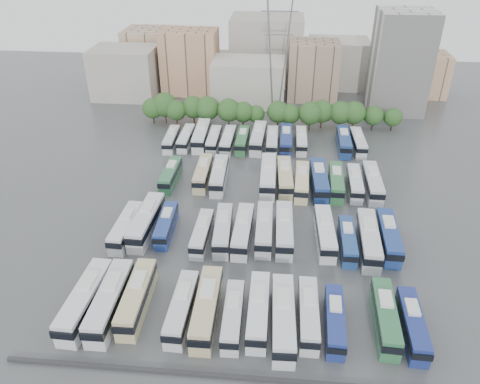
# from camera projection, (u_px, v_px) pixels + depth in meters

# --- Properties ---
(ground) EXTENTS (220.00, 220.00, 0.00)m
(ground) POSITION_uv_depth(u_px,v_px,m) (256.00, 220.00, 82.56)
(ground) COLOR #424447
(ground) RESTS_ON ground
(parapet) EXTENTS (56.00, 0.50, 0.50)m
(parapet) POSITION_uv_depth(u_px,v_px,m) (238.00, 377.00, 54.20)
(parapet) COLOR #2D2D30
(parapet) RESTS_ON ground
(tree_line) EXTENTS (65.03, 7.55, 7.89)m
(tree_line) POSITION_uv_depth(u_px,v_px,m) (260.00, 111.00, 116.56)
(tree_line) COLOR black
(tree_line) RESTS_ON ground
(city_buildings) EXTENTS (102.00, 35.00, 20.00)m
(city_buildings) POSITION_uv_depth(u_px,v_px,m) (247.00, 63.00, 140.61)
(city_buildings) COLOR #9E998E
(city_buildings) RESTS_ON ground
(apartment_tower) EXTENTS (14.00, 14.00, 26.00)m
(apartment_tower) POSITION_uv_depth(u_px,v_px,m) (400.00, 62.00, 122.82)
(apartment_tower) COLOR silver
(apartment_tower) RESTS_ON ground
(electricity_pylon) EXTENTS (9.00, 6.91, 33.83)m
(electricity_pylon) POSITION_uv_depth(u_px,v_px,m) (278.00, 45.00, 115.63)
(electricity_pylon) COLOR slate
(electricity_pylon) RESTS_ON ground
(bus_r0_s0) EXTENTS (3.43, 13.66, 4.26)m
(bus_r0_s0) POSITION_uv_depth(u_px,v_px,m) (85.00, 300.00, 62.54)
(bus_r0_s0) COLOR silver
(bus_r0_s0) RESTS_ON ground
(bus_r0_s1) EXTENTS (3.12, 13.63, 4.27)m
(bus_r0_s1) POSITION_uv_depth(u_px,v_px,m) (110.00, 301.00, 62.38)
(bus_r0_s1) COLOR silver
(bus_r0_s1) RESTS_ON ground
(bus_r0_s2) EXTENTS (3.05, 12.85, 4.01)m
(bus_r0_s2) POSITION_uv_depth(u_px,v_px,m) (137.00, 297.00, 63.11)
(bus_r0_s2) COLOR #C7BE89
(bus_r0_s2) RESTS_ON ground
(bus_r0_s4) EXTENTS (2.79, 11.90, 3.72)m
(bus_r0_s4) POSITION_uv_depth(u_px,v_px,m) (182.00, 308.00, 61.63)
(bus_r0_s4) COLOR silver
(bus_r0_s4) RESTS_ON ground
(bus_r0_s5) EXTENTS (3.02, 13.17, 4.12)m
(bus_r0_s5) POSITION_uv_depth(u_px,v_px,m) (207.00, 307.00, 61.40)
(bus_r0_s5) COLOR #C8B589
(bus_r0_s5) RESTS_ON ground
(bus_r0_s6) EXTENTS (2.60, 10.97, 3.43)m
(bus_r0_s6) POSITION_uv_depth(u_px,v_px,m) (233.00, 316.00, 60.62)
(bus_r0_s6) COLOR silver
(bus_r0_s6) RESTS_ON ground
(bus_r0_s7) EXTENTS (2.70, 12.12, 3.80)m
(bus_r0_s7) POSITION_uv_depth(u_px,v_px,m) (258.00, 310.00, 61.19)
(bus_r0_s7) COLOR silver
(bus_r0_s7) RESTS_ON ground
(bus_r0_s8) EXTENTS (3.33, 13.39, 4.17)m
(bus_r0_s8) POSITION_uv_depth(u_px,v_px,m) (283.00, 318.00, 59.81)
(bus_r0_s8) COLOR silver
(bus_r0_s8) RESTS_ON ground
(bus_r0_s9) EXTENTS (2.51, 11.49, 3.60)m
(bus_r0_s9) POSITION_uv_depth(u_px,v_px,m) (308.00, 314.00, 60.79)
(bus_r0_s9) COLOR silver
(bus_r0_s9) RESTS_ON ground
(bus_r0_s10) EXTENTS (2.81, 10.94, 3.40)m
(bus_r0_s10) POSITION_uv_depth(u_px,v_px,m) (335.00, 320.00, 59.96)
(bus_r0_s10) COLOR navy
(bus_r0_s10) RESTS_ON ground
(bus_r0_s12) EXTENTS (3.07, 12.04, 3.75)m
(bus_r0_s12) POSITION_uv_depth(u_px,v_px,m) (385.00, 316.00, 60.26)
(bus_r0_s12) COLOR #2D6B41
(bus_r0_s12) RESTS_ON ground
(bus_r0_s13) EXTENTS (2.71, 11.25, 3.51)m
(bus_r0_s13) POSITION_uv_depth(u_px,v_px,m) (412.00, 324.00, 59.29)
(bus_r0_s13) COLOR navy
(bus_r0_s13) RESTS_ON ground
(bus_r1_s0) EXTENTS (2.84, 11.85, 3.70)m
(bus_r1_s0) POSITION_uv_depth(u_px,v_px,m) (126.00, 227.00, 77.60)
(bus_r1_s0) COLOR silver
(bus_r1_s0) RESTS_ON ground
(bus_r1_s1) EXTENTS (3.41, 13.65, 4.26)m
(bus_r1_s1) POSITION_uv_depth(u_px,v_px,m) (146.00, 221.00, 78.60)
(bus_r1_s1) COLOR silver
(bus_r1_s1) RESTS_ON ground
(bus_r1_s2) EXTENTS (2.69, 10.89, 3.39)m
(bus_r1_s2) POSITION_uv_depth(u_px,v_px,m) (166.00, 224.00, 78.43)
(bus_r1_s2) COLOR navy
(bus_r1_s2) RESTS_ON ground
(bus_r1_s4) EXTENTS (2.56, 10.85, 3.39)m
(bus_r1_s4) POSITION_uv_depth(u_px,v_px,m) (202.00, 233.00, 76.31)
(bus_r1_s4) COLOR silver
(bus_r1_s4) RESTS_ON ground
(bus_r1_s5) EXTENTS (3.20, 12.12, 3.77)m
(bus_r1_s5) POSITION_uv_depth(u_px,v_px,m) (223.00, 230.00, 76.83)
(bus_r1_s5) COLOR silver
(bus_r1_s5) RESTS_ON ground
(bus_r1_s6) EXTENTS (2.96, 12.40, 3.87)m
(bus_r1_s6) POSITION_uv_depth(u_px,v_px,m) (243.00, 230.00, 76.55)
(bus_r1_s6) COLOR silver
(bus_r1_s6) RESTS_ON ground
(bus_r1_s7) EXTENTS (2.89, 12.37, 3.87)m
(bus_r1_s7) POSITION_uv_depth(u_px,v_px,m) (264.00, 228.00, 77.10)
(bus_r1_s7) COLOR silver
(bus_r1_s7) RESTS_ON ground
(bus_r1_s8) EXTENTS (3.05, 12.85, 4.02)m
(bus_r1_s8) POSITION_uv_depth(u_px,v_px,m) (284.00, 229.00, 76.75)
(bus_r1_s8) COLOR silver
(bus_r1_s8) RESTS_ON ground
(bus_r1_s10) EXTENTS (3.12, 12.42, 3.87)m
(bus_r1_s10) POSITION_uv_depth(u_px,v_px,m) (325.00, 232.00, 76.10)
(bus_r1_s10) COLOR silver
(bus_r1_s10) RESTS_ON ground
(bus_r1_s11) EXTENTS (2.56, 10.86, 3.39)m
(bus_r1_s11) POSITION_uv_depth(u_px,v_px,m) (347.00, 240.00, 74.60)
(bus_r1_s11) COLOR navy
(bus_r1_s11) RESTS_ON ground
(bus_r1_s12) EXTENTS (3.47, 13.41, 4.17)m
(bus_r1_s12) POSITION_uv_depth(u_px,v_px,m) (369.00, 239.00, 74.26)
(bus_r1_s12) COLOR silver
(bus_r1_s12) RESTS_ON ground
(bus_r1_s13) EXTENTS (3.14, 12.58, 3.92)m
(bus_r1_s13) POSITION_uv_depth(u_px,v_px,m) (389.00, 236.00, 75.13)
(bus_r1_s13) COLOR navy
(bus_r1_s13) RESTS_ON ground
(bus_r2_s1) EXTENTS (2.61, 11.31, 3.54)m
(bus_r2_s1) POSITION_uv_depth(u_px,v_px,m) (171.00, 174.00, 93.43)
(bus_r2_s1) COLOR #2F6F47
(bus_r2_s1) RESTS_ON ground
(bus_r2_s3) EXTENTS (2.78, 12.00, 3.75)m
(bus_r2_s3) POSITION_uv_depth(u_px,v_px,m) (203.00, 173.00, 93.74)
(bus_r2_s3) COLOR #C1B284
(bus_r2_s3) RESTS_ON ground
(bus_r2_s4) EXTENTS (3.10, 12.56, 3.92)m
(bus_r2_s4) POSITION_uv_depth(u_px,v_px,m) (219.00, 175.00, 92.83)
(bus_r2_s4) COLOR silver
(bus_r2_s4) RESTS_ON ground
(bus_r2_s7) EXTENTS (3.19, 13.70, 4.28)m
(bus_r2_s7) POSITION_uv_depth(u_px,v_px,m) (268.00, 175.00, 92.24)
(bus_r2_s7) COLOR silver
(bus_r2_s7) RESTS_ON ground
(bus_r2_s8) EXTENTS (3.43, 12.90, 4.01)m
(bus_r2_s8) POSITION_uv_depth(u_px,v_px,m) (285.00, 177.00, 91.96)
(bus_r2_s8) COLOR #C5BC87
(bus_r2_s8) RESTS_ON ground
(bus_r2_s9) EXTENTS (3.10, 12.15, 3.78)m
(bus_r2_s9) POSITION_uv_depth(u_px,v_px,m) (302.00, 181.00, 90.71)
(bus_r2_s9) COLOR beige
(bus_r2_s9) RESTS_ON ground
(bus_r2_s10) EXTENTS (3.33, 13.25, 4.13)m
(bus_r2_s10) POSITION_uv_depth(u_px,v_px,m) (319.00, 180.00, 90.84)
(bus_r2_s10) COLOR navy
(bus_r2_s10) RESTS_ON ground
(bus_r2_s11) EXTENTS (3.11, 12.08, 3.76)m
(bus_r2_s11) POSITION_uv_depth(u_px,v_px,m) (336.00, 182.00, 90.62)
(bus_r2_s11) COLOR #2F6F3F
(bus_r2_s11) RESTS_ON ground
(bus_r2_s12) EXTENTS (2.81, 11.40, 3.55)m
(bus_r2_s12) POSITION_uv_depth(u_px,v_px,m) (355.00, 183.00, 90.46)
(bus_r2_s12) COLOR silver
(bus_r2_s12) RESTS_ON ground
(bus_r2_s13) EXTENTS (2.92, 12.70, 3.98)m
(bus_r2_s13) POSITION_uv_depth(u_px,v_px,m) (373.00, 182.00, 90.15)
(bus_r2_s13) COLOR silver
(bus_r2_s13) RESTS_ON ground
(bus_r3_s0) EXTENTS (2.75, 10.96, 3.41)m
(bus_r3_s0) POSITION_uv_depth(u_px,v_px,m) (171.00, 139.00, 108.23)
(bus_r3_s0) COLOR silver
(bus_r3_s0) RESTS_ON ground
(bus_r3_s1) EXTENTS (2.48, 11.12, 3.48)m
(bus_r3_s1) POSITION_uv_depth(u_px,v_px,m) (186.00, 138.00, 108.61)
(bus_r3_s1) COLOR silver
(bus_r3_s1) RESTS_ON ground
(bus_r3_s2) EXTENTS (3.21, 13.25, 4.14)m
(bus_r3_s2) POSITION_uv_depth(u_px,v_px,m) (201.00, 135.00, 109.22)
(bus_r3_s2) COLOR silver
(bus_r3_s2) RESTS_ON ground
(bus_r3_s3) EXTENTS (2.47, 11.14, 3.49)m
(bus_r3_s3) POSITION_uv_depth(u_px,v_px,m) (214.00, 140.00, 107.82)
(bus_r3_s3) COLOR silver
(bus_r3_s3) RESTS_ON ground
(bus_r3_s4) EXTENTS (2.72, 11.66, 3.65)m
(bus_r3_s4) POSITION_uv_depth(u_px,v_px,m) (228.00, 140.00, 107.36)
(bus_r3_s4) COLOR silver
(bus_r3_s4) RESTS_ON ground
(bus_r3_s5) EXTENTS (2.65, 11.25, 3.52)m
(bus_r3_s5) POSITION_uv_depth(u_px,v_px,m) (242.00, 140.00, 107.65)
(bus_r3_s5) COLOR #2E6B3A
(bus_r3_s5) RESTS_ON ground
(bus_r3_s6) EXTENTS (3.37, 13.26, 4.13)m
(bus_r3_s6) POSITION_uv_depth(u_px,v_px,m) (258.00, 138.00, 108.00)
(bus_r3_s6) COLOR silver
(bus_r3_s6) RESTS_ON ground
(bus_r3_s7) EXTENTS (2.59, 11.49, 3.60)m
(bus_r3_s7) POSITION_uv_depth(u_px,v_px,m) (272.00, 141.00, 107.18)
(bus_r3_s7) COLOR silver
(bus_r3_s7) RESTS_ON ground
(bus_r3_s8) EXTENTS (2.76, 12.61, 3.95)m
(bus_r3_s8) POSITION_uv_depth(u_px,v_px,m) (286.00, 140.00, 107.23)
(bus_r3_s8) COLOR navy
(bus_r3_s8) RESTS_ON ground
(bus_r3_s9) EXTENTS (2.43, 11.15, 3.50)m
(bus_r3_s9) POSITION_uv_depth(u_px,v_px,m) (301.00, 140.00, 107.46)
(bus_r3_s9) COLOR silver
(bus_r3_s9) RESTS_ON ground
(bus_r3_s12) EXTENTS (2.88, 12.27, 3.83)m
(bus_r3_s12) POSITION_uv_depth(u_px,v_px,m) (344.00, 141.00, 106.68)
(bus_r3_s12) COLOR navy
(bus_r3_s12) RESTS_ON ground
(bus_r3_s13) EXTENTS (2.82, 11.56, 3.61)m
(bus_r3_s13) POSITION_uv_depth(u_px,v_px,m) (358.00, 142.00, 106.59)
(bus_r3_s13) COLOR silver
(bus_r3_s13) RESTS_ON ground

